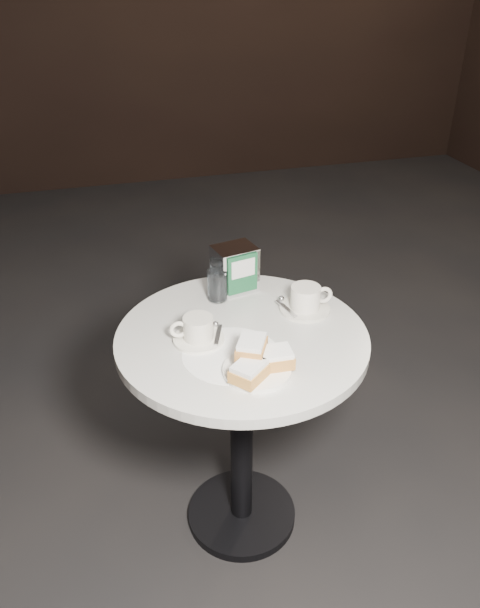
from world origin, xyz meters
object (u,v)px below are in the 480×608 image
coffee_cup_right (306,300)px  water_glass_right (222,277)px  beignet_plate (258,362)px  coffee_cup_left (198,331)px  cafe_table (242,390)px  water_glass_left (217,286)px  napkin_dispenser (235,269)px

coffee_cup_right → water_glass_right: bearing=144.5°
coffee_cup_right → water_glass_right: water_glass_right is taller
coffee_cup_right → beignet_plate: bearing=-128.7°
beignet_plate → coffee_cup_left: size_ratio=1.46×
cafe_table → coffee_cup_right: size_ratio=4.63×
cafe_table → water_glass_left: (-0.02, 0.20, 0.25)m
coffee_cup_right → water_glass_left: (-0.23, 0.13, 0.01)m
cafe_table → napkin_dispenser: napkin_dispenser is taller
beignet_plate → coffee_cup_left: 0.21m
coffee_cup_left → water_glass_left: size_ratio=1.59×
beignet_plate → coffee_cup_right: size_ratio=1.40×
water_glass_left → water_glass_right: (0.02, 0.04, 0.01)m
coffee_cup_left → water_glass_left: 0.23m
coffee_cup_right → napkin_dispenser: bearing=136.4°
coffee_cup_left → water_glass_right: bearing=67.7°
beignet_plate → coffee_cup_right: bearing=48.4°
coffee_cup_left → napkin_dispenser: napkin_dispenser is taller
coffee_cup_right → water_glass_right: (-0.21, 0.17, 0.02)m
water_glass_right → napkin_dispenser: (0.04, 0.01, 0.02)m
coffee_cup_right → coffee_cup_left: bearing=-165.3°
cafe_table → beignet_plate: (-0.01, -0.18, 0.23)m
water_glass_right → coffee_cup_left: bearing=-117.9°
water_glass_left → napkin_dispenser: napkin_dispenser is taller
cafe_table → water_glass_right: size_ratio=6.58×
beignet_plate → water_glass_left: 0.38m
beignet_plate → coffee_cup_left: beignet_plate is taller
beignet_plate → coffee_cup_left: (-0.11, 0.18, 0.00)m
beignet_plate → water_glass_right: 0.42m
coffee_cup_right → napkin_dispenser: napkin_dispenser is taller
cafe_table → water_glass_right: (0.00, 0.24, 0.25)m
water_glass_right → napkin_dispenser: size_ratio=0.79×
cafe_table → beignet_plate: size_ratio=3.30×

